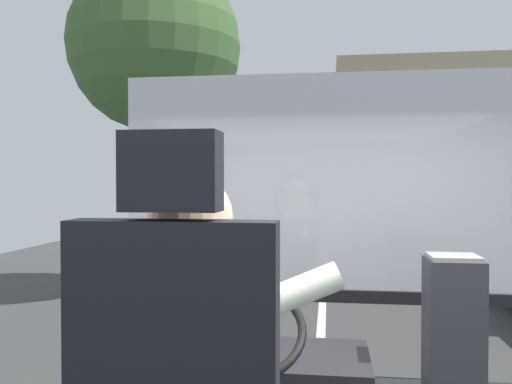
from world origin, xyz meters
TOP-DOWN VIEW (x-y plane):
  - ground at (0.00, 8.80)m, footprint 18.00×44.00m
  - bus_driver at (-0.25, -0.47)m, footprint 0.81×0.54m
  - fare_box at (0.69, 0.79)m, footprint 0.25×0.25m
  - windshield_panel at (0.00, 1.62)m, footprint 2.50×0.08m
  - street_tree at (-3.06, 7.59)m, footprint 3.14×3.14m
  - parked_car_silver at (4.23, 11.72)m, footprint 1.92×3.87m
  - parked_car_white at (3.72, 16.82)m, footprint 2.00×4.05m
  - parked_car_black at (3.97, 21.35)m, footprint 1.82×4.21m

SIDE VIEW (x-z plane):
  - ground at x=0.00m, z-range -0.05..0.00m
  - parked_car_white at x=3.72m, z-range 0.02..1.26m
  - parked_car_black at x=3.97m, z-range 0.02..1.28m
  - parked_car_silver at x=4.23m, z-range 0.02..1.42m
  - fare_box at x=0.69m, z-range 0.79..1.69m
  - bus_driver at x=-0.25m, z-range 1.19..1.95m
  - windshield_panel at x=0.00m, z-range 1.10..2.58m
  - street_tree at x=-3.06m, z-range 1.44..7.52m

